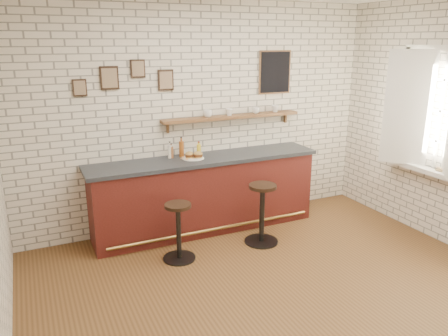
{
  "coord_description": "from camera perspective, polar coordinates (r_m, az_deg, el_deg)",
  "views": [
    {
      "loc": [
        -2.17,
        -3.42,
        2.49
      ],
      "look_at": [
        -0.18,
        0.9,
        1.09
      ],
      "focal_mm": 35.0,
      "sensor_mm": 36.0,
      "label": 1
    }
  ],
  "objects": [
    {
      "name": "back_wall_decor",
      "position": [
        5.92,
        -0.77,
        12.11
      ],
      "size": [
        2.96,
        0.02,
        0.56
      ],
      "color": "black",
      "rests_on": "ground"
    },
    {
      "name": "book_lower",
      "position": [
        5.95,
        26.62,
        -0.46
      ],
      "size": [
        0.17,
        0.22,
        0.02
      ],
      "primitive_type": "imported",
      "rotation": [
        0.0,
        0.0,
        0.08
      ],
      "color": "tan",
      "rests_on": "window_sill"
    },
    {
      "name": "ground",
      "position": [
        4.75,
        6.81,
        -15.3
      ],
      "size": [
        5.0,
        5.0,
        0.0
      ],
      "primitive_type": "plane",
      "color": "brown",
      "rests_on": "ground"
    },
    {
      "name": "bitters_bottle_amber",
      "position": [
        5.75,
        -5.57,
        2.52
      ],
      "size": [
        0.06,
        0.06,
        0.27
      ],
      "color": "#964D18",
      "rests_on": "bar_counter"
    },
    {
      "name": "potato_chips",
      "position": [
        5.66,
        -4.26,
        1.34
      ],
      "size": [
        0.26,
        0.19,
        0.0
      ],
      "color": "#E8A051",
      "rests_on": "sandwich_plate"
    },
    {
      "name": "wall_shelf",
      "position": [
        6.0,
        1.08,
        6.69
      ],
      "size": [
        2.0,
        0.18,
        0.18
      ],
      "color": "brown",
      "rests_on": "ground"
    },
    {
      "name": "bar_stool_left",
      "position": [
        5.14,
        -5.95,
        -8.05
      ],
      "size": [
        0.41,
        0.41,
        0.69
      ],
      "color": "black",
      "rests_on": "ground"
    },
    {
      "name": "window_sill",
      "position": [
        6.1,
        25.2,
        -0.29
      ],
      "size": [
        0.2,
        1.35,
        0.06
      ],
      "color": "white",
      "rests_on": "ground"
    },
    {
      "name": "shelf_cup_d",
      "position": [
        6.3,
        6.69,
        7.71
      ],
      "size": [
        0.12,
        0.12,
        0.1
      ],
      "primitive_type": "imported",
      "rotation": [
        0.0,
        0.0,
        -0.13
      ],
      "color": "white",
      "rests_on": "wall_shelf"
    },
    {
      "name": "ciabatta_sandwich",
      "position": [
        5.66,
        -3.98,
        1.74
      ],
      "size": [
        0.25,
        0.18,
        0.08
      ],
      "color": "#B48D49",
      "rests_on": "sandwich_plate"
    },
    {
      "name": "bitters_bottle_brown",
      "position": [
        5.71,
        -6.91,
        2.09
      ],
      "size": [
        0.06,
        0.06,
        0.2
      ],
      "color": "brown",
      "rests_on": "bar_counter"
    },
    {
      "name": "shelf_cup_a",
      "position": [
        5.84,
        -2.13,
        7.11
      ],
      "size": [
        0.16,
        0.16,
        0.1
      ],
      "primitive_type": "imported",
      "rotation": [
        0.0,
        0.0,
        0.47
      ],
      "color": "white",
      "rests_on": "wall_shelf"
    },
    {
      "name": "sandwich_plate",
      "position": [
        5.67,
        -4.07,
        1.3
      ],
      "size": [
        0.28,
        0.28,
        0.01
      ],
      "primitive_type": "cylinder",
      "color": "white",
      "rests_on": "bar_counter"
    },
    {
      "name": "condiment_bottle_yellow",
      "position": [
        5.83,
        -3.31,
        2.46
      ],
      "size": [
        0.06,
        0.06,
        0.18
      ],
      "color": "yellow",
      "rests_on": "bar_counter"
    },
    {
      "name": "casement_window",
      "position": [
        5.92,
        25.81,
        6.63
      ],
      "size": [
        0.4,
        1.3,
        1.56
      ],
      "color": "white",
      "rests_on": "ground"
    },
    {
      "name": "book_upper",
      "position": [
        5.96,
        26.53,
        -0.25
      ],
      "size": [
        0.24,
        0.28,
        0.02
      ],
      "primitive_type": "imported",
      "rotation": [
        0.0,
        0.0,
        -0.34
      ],
      "color": "tan",
      "rests_on": "book_lower"
    },
    {
      "name": "bitters_bottle_white",
      "position": [
        5.7,
        -7.07,
        2.17
      ],
      "size": [
        0.06,
        0.06,
        0.22
      ],
      "color": "beige",
      "rests_on": "bar_counter"
    },
    {
      "name": "bar_counter",
      "position": [
        5.87,
        -2.45,
        -3.35
      ],
      "size": [
        3.1,
        0.65,
        1.01
      ],
      "color": "#551A16",
      "rests_on": "ground"
    },
    {
      "name": "shelf_cup_c",
      "position": [
        6.15,
        4.19,
        7.52
      ],
      "size": [
        0.15,
        0.15,
        0.09
      ],
      "primitive_type": "imported",
      "rotation": [
        0.0,
        0.0,
        1.11
      ],
      "color": "white",
      "rests_on": "wall_shelf"
    },
    {
      "name": "shelf_cup_b",
      "position": [
        5.96,
        0.7,
        7.31
      ],
      "size": [
        0.13,
        0.13,
        0.09
      ],
      "primitive_type": "imported",
      "rotation": [
        0.0,
        0.0,
        1.14
      ],
      "color": "white",
      "rests_on": "wall_shelf"
    },
    {
      "name": "bar_stool_right",
      "position": [
        5.52,
        4.99,
        -5.73
      ],
      "size": [
        0.43,
        0.43,
        0.77
      ],
      "color": "black",
      "rests_on": "ground"
    }
  ]
}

